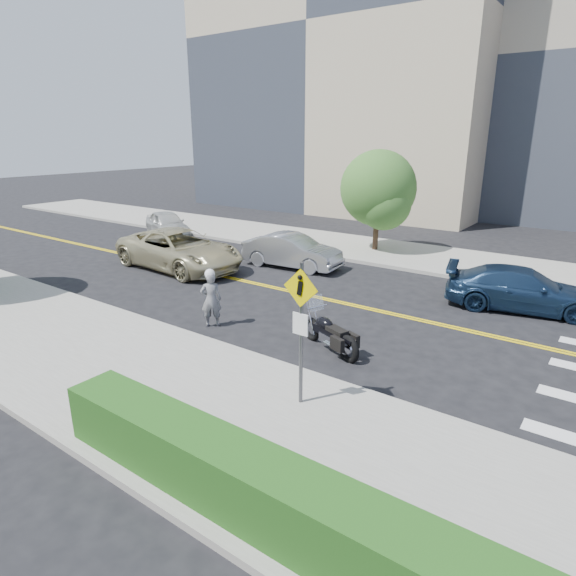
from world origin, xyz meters
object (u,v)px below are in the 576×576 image
Objects in this scene: pedestrian_sign at (301,321)px; suv at (179,249)px; parked_car_silver at (292,251)px; parked_car_white at (167,224)px; motorcycle at (330,326)px; parked_car_blue at (522,289)px; motorcyclist at (211,298)px.

pedestrian_sign is 12.13m from suv.
suv is (-10.40, 6.15, -1.13)m from pedestrian_sign.
parked_car_white is at bearing 76.98° from parked_car_silver.
parked_car_silver is (-5.66, 6.28, 0.04)m from motorcycle.
motorcycle is at bearing -142.97° from parked_car_silver.
pedestrian_sign is at bearing -116.91° from suv.
motorcycle is 7.21m from parked_car_blue.
pedestrian_sign is 0.69× the size of parked_car_silver.
motorcyclist is 0.30× the size of suv.
motorcycle is at bearing 109.26° from pedestrian_sign.
parked_car_white is at bearing 147.11° from pedestrian_sign.
pedestrian_sign reaches higher than motorcycle.
motorcyclist is 14.11m from parked_car_white.
pedestrian_sign is 1.70× the size of motorcyclist.
pedestrian_sign is 1.35× the size of motorcycle.
pedestrian_sign reaches higher than motorcyclist.
parked_car_silver reaches higher than parked_car_blue.
pedestrian_sign is 0.50× the size of suv.
suv is at bearing 90.22° from parked_car_blue.
suv is (-5.69, 3.92, -0.05)m from motorcyclist.
suv is at bearing 149.40° from pedestrian_sign.
suv is (-9.41, 3.32, 0.16)m from motorcycle.
parked_car_blue is at bearing -73.13° from suv.
suv reaches higher than parked_car_blue.
motorcycle is at bearing -92.68° from parked_car_white.
suv is at bearing 123.36° from parked_car_silver.
parked_car_blue is at bearing -69.98° from parked_car_white.
pedestrian_sign reaches higher than parked_car_blue.
suv is 1.45× the size of parked_car_white.
pedestrian_sign is 9.57m from parked_car_blue.
parked_car_white reaches higher than parked_car_blue.
parked_car_white is (-16.17, 10.46, -1.26)m from pedestrian_sign.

